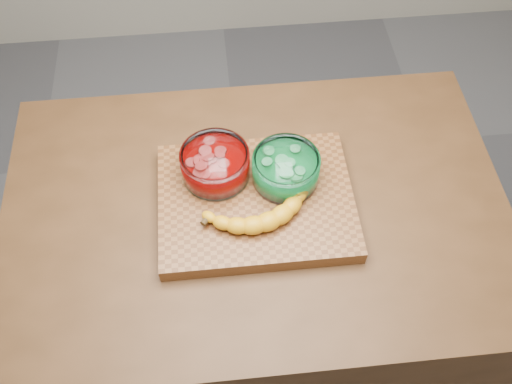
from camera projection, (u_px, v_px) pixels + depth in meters
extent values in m
plane|color=#5D5D62|center=(256.00, 342.00, 2.08)|extent=(3.50, 3.50, 0.00)
cube|color=#492C16|center=(256.00, 289.00, 1.72)|extent=(1.20, 0.80, 0.90)
cube|color=brown|center=(256.00, 202.00, 1.33)|extent=(0.45, 0.35, 0.04)
cylinder|color=white|center=(215.00, 164.00, 1.32)|extent=(0.16, 0.16, 0.07)
cylinder|color=#B00402|center=(216.00, 167.00, 1.33)|extent=(0.14, 0.14, 0.04)
cylinder|color=#DF4A46|center=(215.00, 159.00, 1.30)|extent=(0.13, 0.13, 0.02)
cylinder|color=white|center=(286.00, 169.00, 1.31)|extent=(0.16, 0.16, 0.07)
cylinder|color=#15963F|center=(286.00, 172.00, 1.32)|extent=(0.13, 0.13, 0.04)
cylinder|color=#6DE989|center=(286.00, 164.00, 1.30)|extent=(0.13, 0.13, 0.02)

